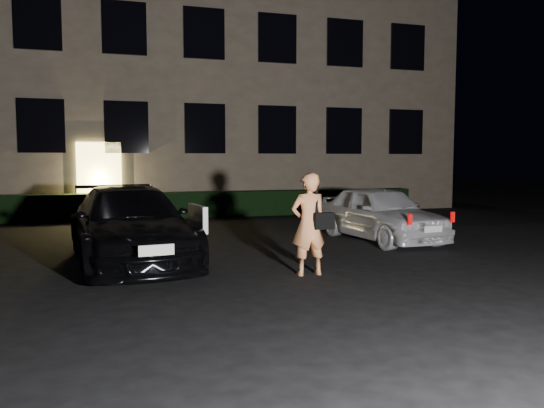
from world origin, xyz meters
name	(u,v)px	position (x,y,z in m)	size (l,w,h in m)	color
ground	(326,288)	(0.00, 0.00, 0.00)	(80.00, 80.00, 0.00)	black
building	(188,61)	(0.00, 14.99, 6.00)	(20.00, 8.11, 12.00)	brown
hedge	(208,204)	(0.00, 10.50, 0.42)	(15.00, 0.70, 0.85)	black
sedan	(130,225)	(-2.77, 2.96, 0.71)	(2.54, 5.10, 1.42)	black
hatch	(380,213)	(3.03, 4.02, 0.66)	(1.99, 4.03, 1.32)	silver
man	(309,224)	(0.06, 0.90, 0.86)	(0.72, 0.44, 1.71)	#F6955A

